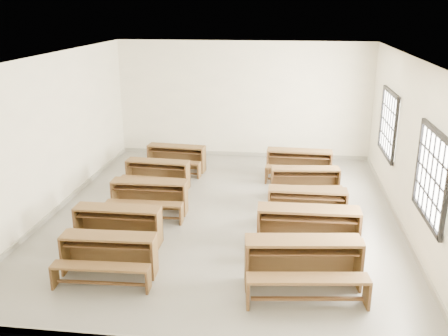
# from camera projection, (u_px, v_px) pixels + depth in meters

# --- Properties ---
(room) EXTENTS (8.50, 8.50, 3.20)m
(room) POSITION_uv_depth(u_px,v_px,m) (229.00, 112.00, 9.60)
(room) COLOR gray
(room) RESTS_ON ground
(desk_set_0) EXTENTS (1.52, 0.83, 0.67)m
(desk_set_0) POSITION_uv_depth(u_px,v_px,m) (108.00, 253.00, 7.85)
(desk_set_0) COLOR brown
(desk_set_0) RESTS_ON ground
(desk_set_1) EXTENTS (1.54, 0.80, 0.69)m
(desk_set_1) POSITION_uv_depth(u_px,v_px,m) (117.00, 223.00, 8.87)
(desk_set_1) COLOR brown
(desk_set_1) RESTS_ON ground
(desk_set_2) EXTENTS (1.55, 0.83, 0.69)m
(desk_set_2) POSITION_uv_depth(u_px,v_px,m) (149.00, 195.00, 10.21)
(desk_set_2) COLOR brown
(desk_set_2) RESTS_ON ground
(desk_set_3) EXTENTS (1.52, 0.86, 0.66)m
(desk_set_3) POSITION_uv_depth(u_px,v_px,m) (157.00, 172.00, 11.62)
(desk_set_3) COLOR brown
(desk_set_3) RESTS_ON ground
(desk_set_4) EXTENTS (1.54, 0.89, 0.67)m
(desk_set_4) POSITION_uv_depth(u_px,v_px,m) (176.00, 156.00, 12.84)
(desk_set_4) COLOR brown
(desk_set_4) RESTS_ON ground
(desk_set_5) EXTENTS (1.84, 1.11, 0.78)m
(desk_set_5) POSITION_uv_depth(u_px,v_px,m) (303.00, 261.00, 7.47)
(desk_set_5) COLOR brown
(desk_set_5) RESTS_ON ground
(desk_set_6) EXTENTS (1.78, 0.95, 0.79)m
(desk_set_6) POSITION_uv_depth(u_px,v_px,m) (308.00, 227.00, 8.60)
(desk_set_6) COLOR brown
(desk_set_6) RESTS_ON ground
(desk_set_7) EXTENTS (1.53, 0.80, 0.69)m
(desk_set_7) POSITION_uv_depth(u_px,v_px,m) (307.00, 204.00, 9.76)
(desk_set_7) COLOR brown
(desk_set_7) RESTS_ON ground
(desk_set_8) EXTENTS (1.58, 0.94, 0.68)m
(desk_set_8) POSITION_uv_depth(u_px,v_px,m) (305.00, 181.00, 11.06)
(desk_set_8) COLOR brown
(desk_set_8) RESTS_ON ground
(desk_set_9) EXTENTS (1.61, 0.88, 0.71)m
(desk_set_9) POSITION_uv_depth(u_px,v_px,m) (299.00, 162.00, 12.28)
(desk_set_9) COLOR brown
(desk_set_9) RESTS_ON ground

